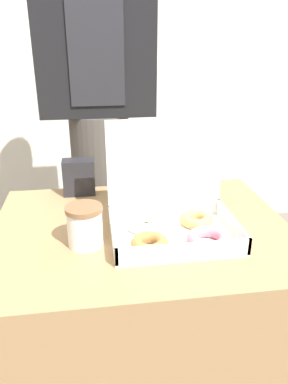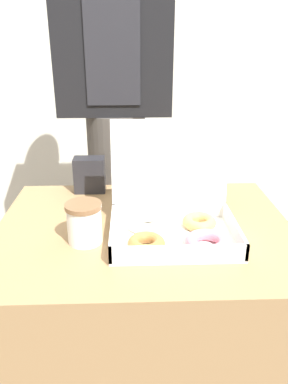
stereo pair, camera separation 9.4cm
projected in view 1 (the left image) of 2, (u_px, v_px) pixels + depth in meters
wall_back at (107, 20)px, 2.13m from camera, size 10.00×0.05×2.60m
table at (143, 328)px, 1.18m from camera, size 0.83×0.64×0.73m
donut_box at (173, 218)px, 0.99m from camera, size 0.33×0.28×0.29m
coffee_cup at (85, 226)px, 0.93m from camera, size 0.09×0.09×0.11m
napkin_holder at (79, 177)px, 1.24m from camera, size 0.10×0.06×0.12m
person_customer at (98, 106)px, 1.45m from camera, size 0.43×0.24×1.77m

